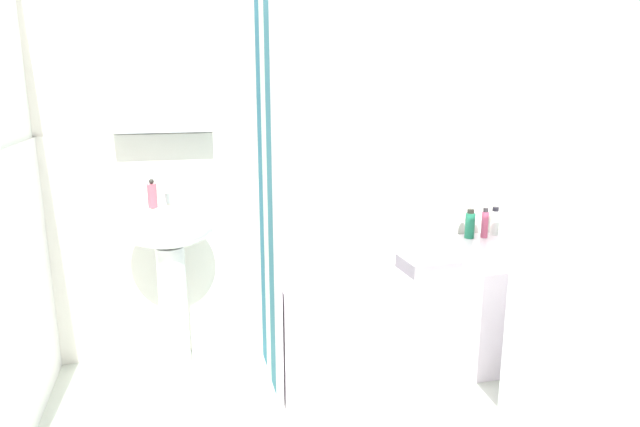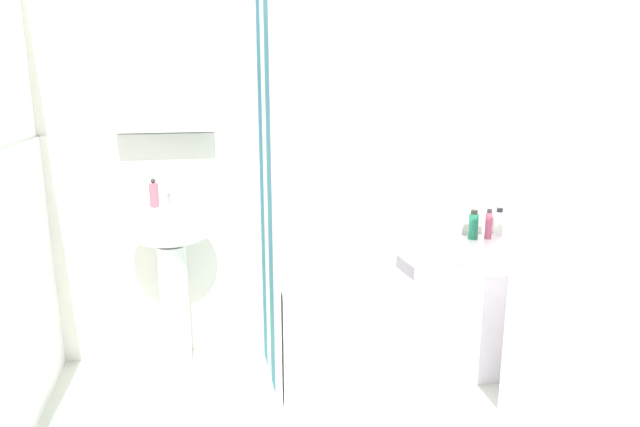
{
  "view_description": "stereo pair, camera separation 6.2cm",
  "coord_description": "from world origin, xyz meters",
  "views": [
    {
      "loc": [
        -0.87,
        -1.69,
        1.46
      ],
      "look_at": [
        -0.25,
        0.76,
        0.86
      ],
      "focal_mm": 31.17,
      "sensor_mm": 36.0,
      "label": 1
    },
    {
      "loc": [
        -0.81,
        -1.7,
        1.46
      ],
      "look_at": [
        -0.25,
        0.76,
        0.86
      ],
      "focal_mm": 31.17,
      "sensor_mm": 36.0,
      "label": 2
    }
  ],
  "objects": [
    {
      "name": "bathtub",
      "position": [
        0.28,
        0.87,
        0.28
      ],
      "size": [
        1.5,
        0.69,
        0.56
      ],
      "primitive_type": "cube",
      "color": "white",
      "rests_on": "ground_plane"
    },
    {
      "name": "lotion_bottle",
      "position": [
        0.93,
        1.17,
        0.64
      ],
      "size": [
        0.05,
        0.05,
        0.17
      ],
      "color": "white",
      "rests_on": "bathtub"
    },
    {
      "name": "washer_dryer_stack",
      "position": [
        0.79,
        0.0,
        0.87
      ],
      "size": [
        0.63,
        0.63,
        1.75
      ],
      "color": "white",
      "rests_on": "ground_plane"
    },
    {
      "name": "wall_back_tiled",
      "position": [
        -0.06,
        1.26,
        1.14
      ],
      "size": [
        3.6,
        0.18,
        2.4
      ],
      "color": "silver",
      "rests_on": "ground_plane"
    },
    {
      "name": "sink",
      "position": [
        -0.94,
        1.03,
        0.63
      ],
      "size": [
        0.44,
        0.34,
        0.87
      ],
      "color": "white",
      "rests_on": "ground_plane"
    },
    {
      "name": "soap_dispenser",
      "position": [
        -1.01,
        1.05,
        0.93
      ],
      "size": [
        0.04,
        0.04,
        0.14
      ],
      "color": "#C35263",
      "rests_on": "sink"
    },
    {
      "name": "toothbrush_cup",
      "position": [
        -0.82,
        1.04,
        0.91
      ],
      "size": [
        0.06,
        0.06,
        0.08
      ],
      "primitive_type": "cylinder",
      "color": "white",
      "rests_on": "sink"
    },
    {
      "name": "faucet",
      "position": [
        -0.94,
        1.11,
        0.93
      ],
      "size": [
        0.03,
        0.12,
        0.12
      ],
      "color": "silver",
      "rests_on": "sink"
    },
    {
      "name": "body_wash_bottle",
      "position": [
        0.84,
        1.12,
        0.65
      ],
      "size": [
        0.04,
        0.04,
        0.18
      ],
      "color": "#C94F72",
      "rests_on": "bathtub"
    },
    {
      "name": "towel_folded",
      "position": [
        0.27,
        0.66,
        0.6
      ],
      "size": [
        0.26,
        0.22,
        0.07
      ],
      "primitive_type": "cube",
      "rotation": [
        0.0,
        0.0,
        0.04
      ],
      "color": "gray",
      "rests_on": "bathtub"
    },
    {
      "name": "shampoo_bottle",
      "position": [
        0.75,
        1.14,
        0.64
      ],
      "size": [
        0.06,
        0.06,
        0.17
      ],
      "color": "#1E7753",
      "rests_on": "bathtub"
    },
    {
      "name": "shower_curtain",
      "position": [
        -0.48,
        0.87,
        1.0
      ],
      "size": [
        0.01,
        0.69,
        2.0
      ],
      "color": "white",
      "rests_on": "ground_plane"
    }
  ]
}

